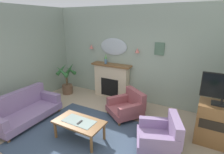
{
  "coord_description": "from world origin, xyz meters",
  "views": [
    {
      "loc": [
        2.01,
        -2.46,
        2.53
      ],
      "look_at": [
        -0.18,
        1.46,
        1.09
      ],
      "focal_mm": 28.4,
      "sensor_mm": 36.0,
      "label": 1
    }
  ],
  "objects_px": {
    "wall_mirror": "(113,47)",
    "armchair_beside_couch": "(162,135)",
    "tv_remote": "(80,122)",
    "potted_plant_corner_palm": "(67,80)",
    "wall_sconce_left": "(91,47)",
    "tv_flatscreen": "(224,89)",
    "armchair_by_coffee_table": "(128,106)",
    "floral_couch": "(24,109)",
    "mantel_vase_centre": "(106,58)",
    "framed_picture": "(159,49)",
    "fireplace": "(111,81)",
    "tv_cabinet": "(217,124)",
    "wall_sconce_right": "(137,51)",
    "coffee_table": "(79,124)"
  },
  "relations": [
    {
      "from": "tv_flatscreen",
      "to": "potted_plant_corner_palm",
      "type": "xyz_separation_m",
      "value": [
        -4.66,
        0.53,
        -0.75
      ]
    },
    {
      "from": "fireplace",
      "to": "floral_couch",
      "type": "height_order",
      "value": "fireplace"
    },
    {
      "from": "tv_cabinet",
      "to": "tv_flatscreen",
      "type": "xyz_separation_m",
      "value": [
        0.0,
        -0.02,
        0.8
      ]
    },
    {
      "from": "tv_remote",
      "to": "wall_mirror",
      "type": "bearing_deg",
      "value": 102.68
    },
    {
      "from": "wall_mirror",
      "to": "wall_sconce_left",
      "type": "relative_size",
      "value": 6.86
    },
    {
      "from": "wall_sconce_right",
      "to": "framed_picture",
      "type": "distance_m",
      "value": 0.66
    },
    {
      "from": "wall_sconce_left",
      "to": "tv_remote",
      "type": "xyz_separation_m",
      "value": [
        1.42,
        -2.49,
        -1.21
      ]
    },
    {
      "from": "tv_remote",
      "to": "armchair_beside_couch",
      "type": "xyz_separation_m",
      "value": [
        1.6,
        0.63,
        -0.15
      ]
    },
    {
      "from": "framed_picture",
      "to": "armchair_by_coffee_table",
      "type": "distance_m",
      "value": 1.86
    },
    {
      "from": "wall_mirror",
      "to": "floral_couch",
      "type": "distance_m",
      "value": 3.2
    },
    {
      "from": "floral_couch",
      "to": "mantel_vase_centre",
      "type": "bearing_deg",
      "value": 66.94
    },
    {
      "from": "wall_sconce_right",
      "to": "tv_remote",
      "type": "relative_size",
      "value": 0.88
    },
    {
      "from": "floral_couch",
      "to": "tv_flatscreen",
      "type": "height_order",
      "value": "tv_flatscreen"
    },
    {
      "from": "mantel_vase_centre",
      "to": "coffee_table",
      "type": "bearing_deg",
      "value": -72.87
    },
    {
      "from": "framed_picture",
      "to": "armchair_by_coffee_table",
      "type": "bearing_deg",
      "value": -113.78
    },
    {
      "from": "armchair_beside_couch",
      "to": "potted_plant_corner_palm",
      "type": "relative_size",
      "value": 0.94
    },
    {
      "from": "wall_sconce_left",
      "to": "tv_flatscreen",
      "type": "height_order",
      "value": "wall_sconce_left"
    },
    {
      "from": "coffee_table",
      "to": "tv_flatscreen",
      "type": "xyz_separation_m",
      "value": [
        2.62,
        1.31,
        0.86
      ]
    },
    {
      "from": "armchair_beside_couch",
      "to": "tv_cabinet",
      "type": "relative_size",
      "value": 1.17
    },
    {
      "from": "mantel_vase_centre",
      "to": "wall_sconce_left",
      "type": "height_order",
      "value": "wall_sconce_left"
    },
    {
      "from": "armchair_by_coffee_table",
      "to": "framed_picture",
      "type": "bearing_deg",
      "value": 66.22
    },
    {
      "from": "wall_sconce_left",
      "to": "tv_remote",
      "type": "relative_size",
      "value": 0.88
    },
    {
      "from": "wall_sconce_right",
      "to": "coffee_table",
      "type": "relative_size",
      "value": 0.13
    },
    {
      "from": "mantel_vase_centre",
      "to": "wall_sconce_left",
      "type": "relative_size",
      "value": 2.29
    },
    {
      "from": "armchair_beside_couch",
      "to": "tv_flatscreen",
      "type": "bearing_deg",
      "value": 36.46
    },
    {
      "from": "armchair_beside_couch",
      "to": "framed_picture",
      "type": "bearing_deg",
      "value": 109.22
    },
    {
      "from": "wall_mirror",
      "to": "armchair_beside_couch",
      "type": "xyz_separation_m",
      "value": [
        2.17,
        -1.91,
        -1.4
      ]
    },
    {
      "from": "fireplace",
      "to": "wall_sconce_left",
      "type": "height_order",
      "value": "wall_sconce_left"
    },
    {
      "from": "fireplace",
      "to": "wall_mirror",
      "type": "relative_size",
      "value": 1.42
    },
    {
      "from": "wall_sconce_left",
      "to": "wall_sconce_right",
      "type": "bearing_deg",
      "value": 0.0
    },
    {
      "from": "coffee_table",
      "to": "framed_picture",
      "type": "bearing_deg",
      "value": 68.65
    },
    {
      "from": "mantel_vase_centre",
      "to": "framed_picture",
      "type": "height_order",
      "value": "framed_picture"
    },
    {
      "from": "armchair_by_coffee_table",
      "to": "wall_sconce_right",
      "type": "bearing_deg",
      "value": 100.04
    },
    {
      "from": "framed_picture",
      "to": "floral_couch",
      "type": "relative_size",
      "value": 0.21
    },
    {
      "from": "tv_remote",
      "to": "tv_flatscreen",
      "type": "xyz_separation_m",
      "value": [
        2.56,
        1.34,
        0.79
      ]
    },
    {
      "from": "tv_flatscreen",
      "to": "framed_picture",
      "type": "bearing_deg",
      "value": 143.6
    },
    {
      "from": "armchair_beside_couch",
      "to": "armchair_by_coffee_table",
      "type": "xyz_separation_m",
      "value": [
        -1.14,
        0.85,
        0.0
      ]
    },
    {
      "from": "floral_couch",
      "to": "tv_cabinet",
      "type": "xyz_separation_m",
      "value": [
        4.37,
        1.43,
        0.13
      ]
    },
    {
      "from": "fireplace",
      "to": "tv_cabinet",
      "type": "bearing_deg",
      "value": -18.24
    },
    {
      "from": "framed_picture",
      "to": "tv_flatscreen",
      "type": "height_order",
      "value": "framed_picture"
    },
    {
      "from": "potted_plant_corner_palm",
      "to": "framed_picture",
      "type": "bearing_deg",
      "value": 12.59
    },
    {
      "from": "wall_sconce_left",
      "to": "wall_sconce_right",
      "type": "xyz_separation_m",
      "value": [
        1.7,
        0.0,
        0.0
      ]
    },
    {
      "from": "armchair_by_coffee_table",
      "to": "floral_couch",
      "type": "bearing_deg",
      "value": -145.67
    },
    {
      "from": "framed_picture",
      "to": "potted_plant_corner_palm",
      "type": "relative_size",
      "value": 0.32
    },
    {
      "from": "wall_sconce_right",
      "to": "coffee_table",
      "type": "xyz_separation_m",
      "value": [
        -0.33,
        -2.45,
        -1.28
      ]
    },
    {
      "from": "wall_mirror",
      "to": "wall_sconce_left",
      "type": "xyz_separation_m",
      "value": [
        -0.85,
        -0.05,
        -0.05
      ]
    },
    {
      "from": "coffee_table",
      "to": "armchair_by_coffee_table",
      "type": "height_order",
      "value": "armchair_by_coffee_table"
    },
    {
      "from": "tv_cabinet",
      "to": "fireplace",
      "type": "bearing_deg",
      "value": 161.76
    },
    {
      "from": "wall_sconce_left",
      "to": "wall_sconce_right",
      "type": "height_order",
      "value": "same"
    },
    {
      "from": "wall_sconce_left",
      "to": "coffee_table",
      "type": "bearing_deg",
      "value": -60.83
    }
  ]
}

